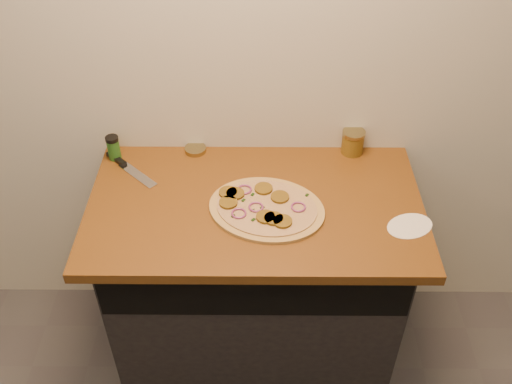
{
  "coord_description": "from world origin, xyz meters",
  "views": [
    {
      "loc": [
        0.01,
        -0.1,
        2.26
      ],
      "look_at": [
        0.0,
        1.41,
        0.95
      ],
      "focal_mm": 40.0,
      "sensor_mm": 36.0,
      "label": 1
    }
  ],
  "objects_px": {
    "chefs_knife": "(126,166)",
    "salsa_jar": "(353,142)",
    "spice_shaker": "(114,148)",
    "pizza": "(265,208)"
  },
  "relations": [
    {
      "from": "pizza",
      "to": "chefs_knife",
      "type": "relative_size",
      "value": 2.19
    },
    {
      "from": "pizza",
      "to": "spice_shaker",
      "type": "xyz_separation_m",
      "value": [
        -0.59,
        0.3,
        0.04
      ]
    },
    {
      "from": "chefs_knife",
      "to": "salsa_jar",
      "type": "distance_m",
      "value": 0.89
    },
    {
      "from": "salsa_jar",
      "to": "chefs_knife",
      "type": "bearing_deg",
      "value": -173.17
    },
    {
      "from": "chefs_knife",
      "to": "spice_shaker",
      "type": "relative_size",
      "value": 2.27
    },
    {
      "from": "pizza",
      "to": "chefs_knife",
      "type": "distance_m",
      "value": 0.58
    },
    {
      "from": "chefs_knife",
      "to": "spice_shaker",
      "type": "distance_m",
      "value": 0.09
    },
    {
      "from": "chefs_knife",
      "to": "spice_shaker",
      "type": "xyz_separation_m",
      "value": [
        -0.05,
        0.06,
        0.05
      ]
    },
    {
      "from": "pizza",
      "to": "salsa_jar",
      "type": "distance_m",
      "value": 0.49
    },
    {
      "from": "chefs_knife",
      "to": "salsa_jar",
      "type": "relative_size",
      "value": 2.32
    }
  ]
}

